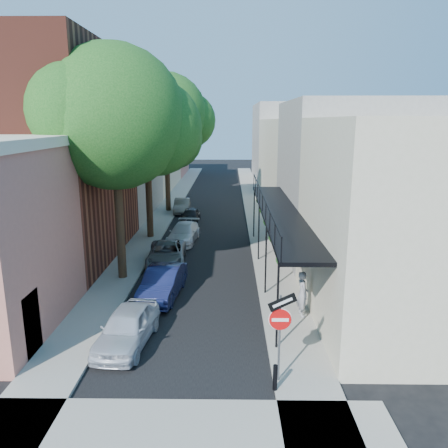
{
  "coord_description": "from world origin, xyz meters",
  "views": [
    {
      "loc": [
        1.64,
        -10.95,
        7.88
      ],
      "look_at": [
        1.36,
        10.44,
        2.8
      ],
      "focal_mm": 35.0,
      "sensor_mm": 36.0,
      "label": 1
    }
  ],
  "objects_px": {
    "bollard": "(275,377)",
    "pedestrian": "(302,294)",
    "parked_car_c": "(167,254)",
    "parked_car_f": "(182,206)",
    "sign_post": "(280,323)",
    "parked_car_e": "(191,216)",
    "oak_mid": "(153,133)",
    "parked_car_b": "(163,283)",
    "parked_car_d": "(184,233)",
    "oak_near": "(124,121)",
    "parked_car_a": "(127,327)",
    "oak_far": "(171,116)"
  },
  "relations": [
    {
      "from": "parked_car_f",
      "to": "pedestrian",
      "type": "height_order",
      "value": "pedestrian"
    },
    {
      "from": "pedestrian",
      "to": "sign_post",
      "type": "bearing_deg",
      "value": 153.56
    },
    {
      "from": "oak_mid",
      "to": "bollard",
      "type": "bearing_deg",
      "value": -70.1
    },
    {
      "from": "bollard",
      "to": "parked_car_a",
      "type": "relative_size",
      "value": 0.2
    },
    {
      "from": "sign_post",
      "to": "oak_far",
      "type": "xyz_separation_m",
      "value": [
        -6.51,
        26.3,
        6.22
      ]
    },
    {
      "from": "bollard",
      "to": "parked_car_a",
      "type": "xyz_separation_m",
      "value": [
        -5.01,
        2.83,
        0.16
      ]
    },
    {
      "from": "oak_mid",
      "to": "oak_far",
      "type": "distance_m",
      "value": 9.12
    },
    {
      "from": "parked_car_d",
      "to": "pedestrian",
      "type": "bearing_deg",
      "value": -57.11
    },
    {
      "from": "sign_post",
      "to": "parked_car_f",
      "type": "relative_size",
      "value": 0.8
    },
    {
      "from": "bollard",
      "to": "pedestrian",
      "type": "distance_m",
      "value": 5.35
    },
    {
      "from": "parked_car_b",
      "to": "pedestrian",
      "type": "height_order",
      "value": "pedestrian"
    },
    {
      "from": "oak_near",
      "to": "parked_car_f",
      "type": "distance_m",
      "value": 17.81
    },
    {
      "from": "sign_post",
      "to": "pedestrian",
      "type": "relative_size",
      "value": 1.58
    },
    {
      "from": "sign_post",
      "to": "bollard",
      "type": "xyz_separation_m",
      "value": [
        -0.16,
        -0.47,
        -1.52
      ]
    },
    {
      "from": "parked_car_e",
      "to": "parked_car_c",
      "type": "bearing_deg",
      "value": -90.47
    },
    {
      "from": "parked_car_a",
      "to": "pedestrian",
      "type": "height_order",
      "value": "pedestrian"
    },
    {
      "from": "pedestrian",
      "to": "bollard",
      "type": "bearing_deg",
      "value": 153.45
    },
    {
      "from": "sign_post",
      "to": "oak_near",
      "type": "height_order",
      "value": "oak_near"
    },
    {
      "from": "parked_car_f",
      "to": "pedestrian",
      "type": "relative_size",
      "value": 1.97
    },
    {
      "from": "parked_car_d",
      "to": "parked_car_f",
      "type": "height_order",
      "value": "parked_car_d"
    },
    {
      "from": "sign_post",
      "to": "oak_near",
      "type": "relative_size",
      "value": 0.26
    },
    {
      "from": "parked_car_c",
      "to": "parked_car_f",
      "type": "xyz_separation_m",
      "value": [
        -0.66,
        14.17,
        -0.0
      ]
    },
    {
      "from": "bollard",
      "to": "oak_far",
      "type": "xyz_separation_m",
      "value": [
        -6.35,
        26.77,
        7.74
      ]
    },
    {
      "from": "sign_post",
      "to": "oak_near",
      "type": "xyz_separation_m",
      "value": [
        -6.53,
        9.29,
        5.84
      ]
    },
    {
      "from": "oak_near",
      "to": "oak_mid",
      "type": "height_order",
      "value": "oak_near"
    },
    {
      "from": "parked_car_a",
      "to": "parked_car_b",
      "type": "height_order",
      "value": "parked_car_b"
    },
    {
      "from": "bollard",
      "to": "oak_mid",
      "type": "xyz_separation_m",
      "value": [
        -6.42,
        17.73,
        6.54
      ]
    },
    {
      "from": "oak_mid",
      "to": "parked_car_b",
      "type": "height_order",
      "value": "oak_mid"
    },
    {
      "from": "oak_mid",
      "to": "pedestrian",
      "type": "xyz_separation_m",
      "value": [
        8.02,
        -12.65,
        -5.99
      ]
    },
    {
      "from": "oak_mid",
      "to": "parked_car_f",
      "type": "xyz_separation_m",
      "value": [
        0.89,
        8.27,
        -6.44
      ]
    },
    {
      "from": "parked_car_c",
      "to": "parked_car_a",
      "type": "bearing_deg",
      "value": -94.84
    },
    {
      "from": "oak_far",
      "to": "parked_car_a",
      "type": "xyz_separation_m",
      "value": [
        1.34,
        -23.93,
        -7.58
      ]
    },
    {
      "from": "oak_far",
      "to": "parked_car_f",
      "type": "relative_size",
      "value": 3.2
    },
    {
      "from": "oak_near",
      "to": "parked_car_b",
      "type": "distance_m",
      "value": 7.87
    },
    {
      "from": "parked_car_d",
      "to": "parked_car_e",
      "type": "xyz_separation_m",
      "value": [
        -0.04,
        5.66,
        -0.05
      ]
    },
    {
      "from": "oak_mid",
      "to": "parked_car_f",
      "type": "height_order",
      "value": "oak_mid"
    },
    {
      "from": "parked_car_a",
      "to": "pedestrian",
      "type": "distance_m",
      "value": 6.99
    },
    {
      "from": "oak_mid",
      "to": "parked_car_f",
      "type": "bearing_deg",
      "value": 83.87
    },
    {
      "from": "sign_post",
      "to": "oak_mid",
      "type": "xyz_separation_m",
      "value": [
        -6.58,
        17.26,
        5.02
      ]
    },
    {
      "from": "bollard",
      "to": "oak_far",
      "type": "bearing_deg",
      "value": 103.35
    },
    {
      "from": "parked_car_d",
      "to": "parked_car_e",
      "type": "relative_size",
      "value": 1.27
    },
    {
      "from": "parked_car_e",
      "to": "pedestrian",
      "type": "relative_size",
      "value": 1.78
    },
    {
      "from": "parked_car_b",
      "to": "parked_car_c",
      "type": "bearing_deg",
      "value": 101.84
    },
    {
      "from": "parked_car_d",
      "to": "oak_far",
      "type": "bearing_deg",
      "value": 105.94
    },
    {
      "from": "sign_post",
      "to": "parked_car_a",
      "type": "height_order",
      "value": "sign_post"
    },
    {
      "from": "bollard",
      "to": "pedestrian",
      "type": "height_order",
      "value": "pedestrian"
    },
    {
      "from": "sign_post",
      "to": "parked_car_a",
      "type": "xyz_separation_m",
      "value": [
        -5.17,
        2.36,
        -1.36
      ]
    },
    {
      "from": "sign_post",
      "to": "parked_car_d",
      "type": "relative_size",
      "value": 0.7
    },
    {
      "from": "sign_post",
      "to": "parked_car_c",
      "type": "distance_m",
      "value": 12.5
    },
    {
      "from": "parked_car_b",
      "to": "parked_car_d",
      "type": "distance_m",
      "value": 9.28
    }
  ]
}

